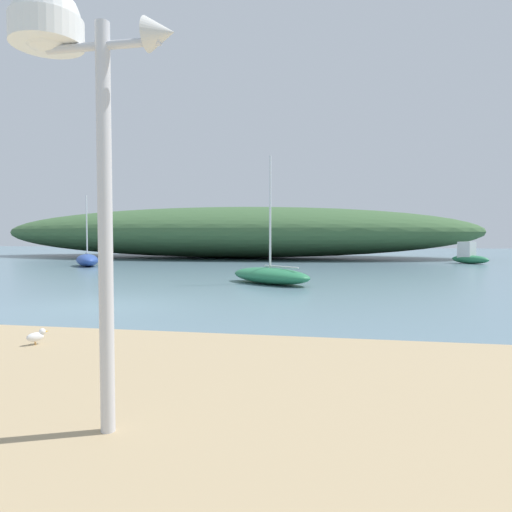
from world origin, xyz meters
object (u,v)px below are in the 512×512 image
object	(u,v)px
sailboat_off_point	(87,260)
motorboat_near_shore	(469,256)
mast_structure	(63,57)
seagull_mid_strand	(36,336)
sailboat_far_left	(270,275)

from	to	relation	value
sailboat_off_point	motorboat_near_shore	xyz separation A→B (m)	(23.29, 6.94, 0.11)
mast_structure	seagull_mid_strand	xyz separation A→B (m)	(-2.23, 2.64, -2.98)
sailboat_off_point	seagull_mid_strand	size ratio (longest dim) A/B	13.70
motorboat_near_shore	sailboat_far_left	bearing A→B (deg)	-126.26
motorboat_near_shore	seagull_mid_strand	bearing A→B (deg)	-116.10
motorboat_near_shore	seagull_mid_strand	size ratio (longest dim) A/B	8.12
sailboat_off_point	sailboat_far_left	distance (m)	14.70
mast_structure	seagull_mid_strand	bearing A→B (deg)	130.20
sailboat_off_point	motorboat_near_shore	distance (m)	24.30
mast_structure	sailboat_off_point	xyz separation A→B (m)	(-12.72, 21.83, -2.93)
mast_structure	motorboat_near_shore	world-z (taller)	mast_structure
sailboat_far_left	motorboat_near_shore	world-z (taller)	sailboat_far_left
sailboat_off_point	mast_structure	bearing A→B (deg)	-59.77
sailboat_off_point	sailboat_far_left	size ratio (longest dim) A/B	0.87
mast_structure	sailboat_off_point	distance (m)	25.43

